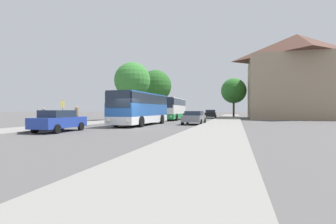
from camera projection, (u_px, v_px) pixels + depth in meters
The scene contains 15 objects.
ground_plane at pixel (132, 129), 21.81m from camera, with size 300.00×300.00×0.00m, color #565454.
sidewalk_left at pixel (60, 126), 23.60m from camera, with size 4.00×120.00×0.15m, color gray.
sidewalk_right at pixel (217, 129), 20.03m from camera, with size 4.00×120.00×0.15m, color gray.
building_right_background at pixel (297, 76), 45.34m from camera, with size 15.75×14.36×14.68m.
bus_front at pixel (141, 108), 26.79m from camera, with size 3.01×10.42×3.23m.
bus_middle at pixel (172, 108), 40.35m from camera, with size 2.99×10.48×3.31m.
parked_car_left_curb at pixel (59, 121), 18.67m from camera, with size 1.98×4.56×1.54m.
parked_car_right_near at pixel (194, 117), 27.89m from camera, with size 2.21×4.13×1.43m.
parked_car_right_far at pixel (211, 114), 48.13m from camera, with size 2.28×4.43×1.54m.
bus_stop_sign at pixel (63, 110), 23.57m from camera, with size 0.08×0.45×2.28m.
pedestrian_waiting_near at pixel (77, 115), 25.19m from camera, with size 0.36×0.36×1.79m.
pedestrian_waiting_far at pixel (44, 117), 23.27m from camera, with size 0.36×0.36×1.61m.
tree_left_near at pixel (155, 86), 48.17m from camera, with size 5.89×5.89×8.73m.
tree_left_far at pixel (132, 80), 39.86m from camera, with size 5.48×5.48×8.64m.
tree_right_near at pixel (234, 91), 53.31m from camera, with size 5.12×5.12×7.85m.
Camera 1 is at (8.49, -20.31, 1.59)m, focal length 28.00 mm.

